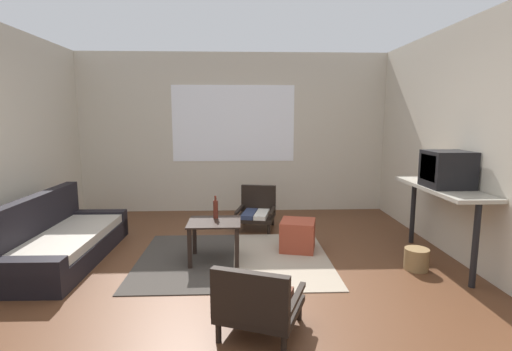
% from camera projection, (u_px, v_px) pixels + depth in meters
% --- Properties ---
extents(ground_plane, '(7.80, 7.80, 0.00)m').
position_uv_depth(ground_plane, '(229.00, 283.00, 3.83)').
color(ground_plane, '#56331E').
extents(far_wall_with_window, '(5.60, 0.13, 2.70)m').
position_uv_depth(far_wall_with_window, '(233.00, 133.00, 6.65)').
color(far_wall_with_window, beige).
rests_on(far_wall_with_window, ground).
extents(side_wall_right, '(0.12, 6.60, 2.70)m').
position_uv_depth(side_wall_right, '(483.00, 144.00, 4.03)').
color(side_wall_right, beige).
rests_on(side_wall_right, ground).
extents(area_rug, '(2.20, 1.81, 0.01)m').
position_uv_depth(area_rug, '(234.00, 259.00, 4.47)').
color(area_rug, '#38332D').
rests_on(area_rug, ground).
extents(couch, '(0.83, 2.00, 0.75)m').
position_uv_depth(couch, '(60.00, 241.00, 4.41)').
color(couch, black).
rests_on(couch, ground).
extents(coffee_table, '(0.59, 0.52, 0.47)m').
position_uv_depth(coffee_table, '(214.00, 230.00, 4.37)').
color(coffee_table, black).
rests_on(coffee_table, ground).
extents(armchair_by_window, '(0.63, 0.66, 0.61)m').
position_uv_depth(armchair_by_window, '(257.00, 210.00, 5.71)').
color(armchair_by_window, black).
rests_on(armchair_by_window, ground).
extents(armchair_striped_foreground, '(0.75, 0.75, 0.58)m').
position_uv_depth(armchair_striped_foreground, '(258.00, 303.00, 2.87)').
color(armchair_striped_foreground, black).
rests_on(armchair_striped_foreground, ground).
extents(ottoman_orange, '(0.49, 0.49, 0.38)m').
position_uv_depth(ottoman_orange, '(298.00, 236.00, 4.74)').
color(ottoman_orange, '#993D28').
rests_on(ottoman_orange, ground).
extents(console_shelf, '(0.47, 1.46, 0.87)m').
position_uv_depth(console_shelf, '(442.00, 195.00, 4.29)').
color(console_shelf, '#B2AD9E').
rests_on(console_shelf, ground).
extents(crt_television, '(0.44, 0.43, 0.40)m').
position_uv_depth(crt_television, '(447.00, 169.00, 4.16)').
color(crt_television, black).
rests_on(crt_television, console_shelf).
extents(clay_vase, '(0.24, 0.24, 0.28)m').
position_uv_depth(clay_vase, '(431.00, 173.00, 4.52)').
color(clay_vase, '#A87047').
rests_on(clay_vase, console_shelf).
extents(glass_bottle, '(0.06, 0.06, 0.27)m').
position_uv_depth(glass_bottle, '(216.00, 209.00, 4.46)').
color(glass_bottle, '#5B2319').
rests_on(glass_bottle, coffee_table).
extents(wicker_basket, '(0.26, 0.26, 0.23)m').
position_uv_depth(wicker_basket, '(416.00, 259.00, 4.16)').
color(wicker_basket, olive).
rests_on(wicker_basket, ground).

